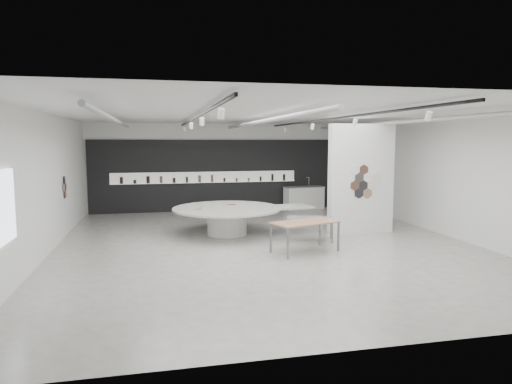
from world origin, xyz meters
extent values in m
cube|color=#ACA9A2|center=(0.00, 0.00, -0.01)|extent=(12.00, 14.00, 0.01)
cube|color=silver|center=(0.00, 0.00, 3.80)|extent=(12.00, 14.00, 0.01)
cube|color=white|center=(0.00, 7.00, 1.90)|extent=(12.00, 0.01, 3.80)
cube|color=white|center=(0.00, -7.00, 1.90)|extent=(12.00, 0.01, 3.80)
cube|color=white|center=(6.00, 0.00, 1.90)|extent=(0.01, 14.00, 3.80)
cube|color=white|center=(-6.00, 0.00, 1.90)|extent=(0.01, 14.00, 3.80)
cylinder|color=#939396|center=(-4.20, 0.50, 3.62)|extent=(0.12, 12.00, 0.12)
cylinder|color=#939396|center=(0.00, 0.50, 3.62)|extent=(0.12, 12.00, 0.12)
cylinder|color=#939396|center=(4.20, 0.50, 3.62)|extent=(0.12, 12.00, 0.12)
cube|color=black|center=(-2.00, 0.00, 3.70)|extent=(0.05, 13.00, 0.06)
cylinder|color=white|center=(-2.00, -5.00, 3.52)|extent=(0.11, 0.18, 0.21)
cylinder|color=white|center=(-2.00, -1.70, 3.52)|extent=(0.11, 0.18, 0.21)
cylinder|color=white|center=(-2.00, 1.60, 3.52)|extent=(0.11, 0.18, 0.21)
cylinder|color=white|center=(-2.00, 4.90, 3.52)|extent=(0.11, 0.18, 0.21)
cube|color=black|center=(2.00, 0.00, 3.70)|extent=(0.05, 13.00, 0.06)
cylinder|color=white|center=(2.00, -5.00, 3.52)|extent=(0.11, 0.18, 0.21)
cylinder|color=white|center=(2.00, -1.70, 3.52)|extent=(0.11, 0.18, 0.21)
cylinder|color=white|center=(2.00, 1.60, 3.52)|extent=(0.11, 0.18, 0.21)
cylinder|color=white|center=(2.00, 4.90, 3.52)|extent=(0.11, 0.18, 0.21)
cube|color=white|center=(-5.96, -3.50, 1.80)|extent=(0.05, 1.20, 1.40)
cylinder|color=#503428|center=(-5.97, 2.50, 1.35)|extent=(0.03, 0.28, 0.28)
cylinder|color=white|center=(-5.97, 2.76, 1.35)|extent=(0.03, 0.28, 0.28)
cylinder|color=black|center=(-5.97, 2.63, 1.58)|extent=(0.03, 0.28, 0.28)
cylinder|color=#926E59|center=(-5.97, 2.37, 1.58)|extent=(0.03, 0.28, 0.28)
cylinder|color=black|center=(-5.97, 2.50, 1.81)|extent=(0.03, 0.28, 0.28)
cylinder|color=silver|center=(-5.97, 2.76, 1.81)|extent=(0.03, 0.28, 0.28)
cube|color=black|center=(0.00, 6.94, 1.55)|extent=(11.80, 0.10, 3.10)
cube|color=white|center=(-1.00, 6.87, 1.48)|extent=(8.00, 0.06, 0.46)
cube|color=white|center=(-1.00, 6.81, 1.25)|extent=(8.00, 0.18, 0.02)
cylinder|color=black|center=(-4.53, 6.81, 1.41)|extent=(0.13, 0.13, 0.29)
cylinder|color=black|center=(-3.99, 6.81, 1.34)|extent=(0.13, 0.13, 0.15)
cylinder|color=black|center=(-3.44, 6.81, 1.42)|extent=(0.14, 0.14, 0.30)
cylinder|color=brown|center=(-2.90, 6.81, 1.41)|extent=(0.12, 0.12, 0.29)
cylinder|color=black|center=(-2.36, 6.81, 1.37)|extent=(0.12, 0.12, 0.21)
cylinder|color=black|center=(-1.81, 6.81, 1.39)|extent=(0.10, 0.10, 0.25)
cylinder|color=brown|center=(-1.27, 6.81, 1.42)|extent=(0.12, 0.12, 0.30)
cylinder|color=brown|center=(-0.73, 6.81, 1.42)|extent=(0.10, 0.10, 0.31)
cylinder|color=black|center=(-0.19, 6.81, 1.35)|extent=(0.09, 0.09, 0.17)
cylinder|color=brown|center=(0.36, 6.81, 1.35)|extent=(0.10, 0.10, 0.16)
cylinder|color=brown|center=(0.90, 6.81, 1.34)|extent=(0.09, 0.09, 0.15)
cylinder|color=black|center=(1.44, 6.81, 1.37)|extent=(0.09, 0.09, 0.21)
cylinder|color=black|center=(1.99, 6.81, 1.42)|extent=(0.11, 0.11, 0.31)
cylinder|color=black|center=(2.53, 6.81, 1.41)|extent=(0.11, 0.11, 0.29)
cube|color=white|center=(3.50, 1.00, 1.80)|extent=(2.20, 0.35, 3.60)
cylinder|color=black|center=(3.50, 0.81, 1.60)|extent=(0.34, 0.03, 0.34)
cylinder|color=silver|center=(3.80, 0.81, 1.60)|extent=(0.34, 0.03, 0.34)
cylinder|color=#503428|center=(3.20, 0.81, 1.60)|extent=(0.34, 0.03, 0.34)
cylinder|color=white|center=(3.65, 0.81, 1.86)|extent=(0.34, 0.03, 0.34)
cylinder|color=black|center=(3.35, 0.81, 1.86)|extent=(0.34, 0.03, 0.34)
cylinder|color=#926E59|center=(3.65, 0.81, 1.34)|extent=(0.34, 0.03, 0.34)
cylinder|color=black|center=(3.35, 0.81, 1.34)|extent=(0.34, 0.03, 0.34)
cylinder|color=silver|center=(3.95, 0.81, 1.86)|extent=(0.34, 0.03, 0.34)
cylinder|color=#503428|center=(3.50, 0.81, 2.12)|extent=(0.34, 0.03, 0.34)
cylinder|color=white|center=(3.20, 0.81, 2.12)|extent=(0.34, 0.03, 0.34)
cylinder|color=white|center=(-0.89, 1.61, 0.42)|extent=(1.51, 1.51, 0.83)
cylinder|color=#B8B8AE|center=(-0.89, 1.61, 0.86)|extent=(4.18, 4.18, 0.06)
cube|color=#B8B8AE|center=(1.13, 1.53, 0.87)|extent=(1.74, 1.28, 0.05)
cube|color=#926E59|center=(-1.85, 1.40, 0.90)|extent=(0.28, 0.22, 0.01)
cube|color=#503428|center=(-0.63, 2.26, 0.90)|extent=(0.28, 0.22, 0.01)
cube|color=#A57655|center=(0.84, -1.16, 0.83)|extent=(2.00, 1.43, 0.03)
cube|color=slate|center=(0.16, -1.82, 0.41)|extent=(0.06, 0.06, 0.81)
cube|color=slate|center=(-0.10, -1.05, 0.41)|extent=(0.06, 0.06, 0.81)
cube|color=slate|center=(1.79, -1.27, 0.41)|extent=(0.06, 0.06, 0.81)
cube|color=slate|center=(1.53, -0.50, 0.41)|extent=(0.06, 0.06, 0.81)
cube|color=slate|center=(1.46, 0.19, 0.70)|extent=(1.54, 1.10, 0.03)
cube|color=slate|center=(0.74, 0.10, 0.34)|extent=(0.05, 0.05, 0.69)
cube|color=slate|center=(0.93, 0.69, 0.34)|extent=(0.05, 0.05, 0.69)
cube|color=slate|center=(1.99, -0.31, 0.34)|extent=(0.05, 0.05, 0.69)
cube|color=slate|center=(2.18, 0.28, 0.34)|extent=(0.05, 0.05, 0.69)
cube|color=white|center=(3.39, 6.54, 0.49)|extent=(1.82, 0.89, 0.98)
cube|color=slate|center=(3.39, 6.54, 1.00)|extent=(1.87, 0.93, 0.03)
cylinder|color=silver|center=(3.69, 6.75, 1.21)|extent=(0.03, 0.03, 0.39)
cylinder|color=silver|center=(3.60, 6.73, 1.40)|extent=(0.18, 0.05, 0.03)
camera|label=1|loc=(-3.13, -12.90, 3.05)|focal=32.00mm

